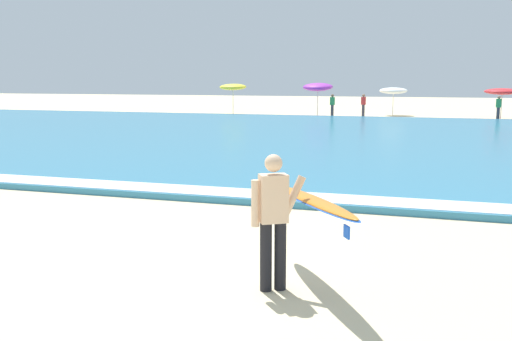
{
  "coord_description": "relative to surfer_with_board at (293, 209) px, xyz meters",
  "views": [
    {
      "loc": [
        4.65,
        -6.57,
        2.64
      ],
      "look_at": [
        1.79,
        2.63,
        1.1
      ],
      "focal_mm": 40.42,
      "sensor_mm": 36.0,
      "label": 1
    }
  ],
  "objects": [
    {
      "name": "beachgoer_near_row_right",
      "position": [
        -3.19,
        34.13,
        -0.19
      ],
      "size": [
        0.32,
        0.2,
        1.58
      ],
      "color": "#383842",
      "rests_on": "ground"
    },
    {
      "name": "sea",
      "position": [
        -3.01,
        18.4,
        -0.97
      ],
      "size": [
        120.0,
        28.0,
        0.14
      ],
      "primitive_type": "cube",
      "color": "teal",
      "rests_on": "ground"
    },
    {
      "name": "ground_plane",
      "position": [
        -3.01,
        -0.26,
        -1.04
      ],
      "size": [
        160.0,
        160.0,
        0.0
      ],
      "primitive_type": "plane",
      "color": "beige"
    },
    {
      "name": "beachgoer_near_row_left",
      "position": [
        -5.2,
        33.06,
        -0.19
      ],
      "size": [
        0.32,
        0.2,
        1.58
      ],
      "color": "#383842",
      "rests_on": "ground"
    },
    {
      "name": "surfer_with_board",
      "position": [
        0.0,
        0.0,
        0.0
      ],
      "size": [
        1.75,
        2.64,
        1.73
      ],
      "color": "black",
      "rests_on": "ground"
    },
    {
      "name": "beachgoer_near_row_mid",
      "position": [
        5.45,
        32.63,
        -0.19
      ],
      "size": [
        0.32,
        0.2,
        1.58
      ],
      "color": "#383842",
      "rests_on": "ground"
    },
    {
      "name": "beach_umbrella_2",
      "position": [
        -1.32,
        36.33,
        0.74
      ],
      "size": [
        2.01,
        2.02,
        2.03
      ],
      "color": "beige",
      "rests_on": "ground"
    },
    {
      "name": "surf_foam",
      "position": [
        -3.01,
        5.0,
        -0.89
      ],
      "size": [
        120.0,
        0.97,
        0.01
      ],
      "primitive_type": "cube",
      "color": "white",
      "rests_on": "sea"
    },
    {
      "name": "beach_umbrella_1",
      "position": [
        -6.48,
        34.29,
        1.01
      ],
      "size": [
        2.14,
        2.18,
        2.42
      ],
      "color": "beige",
      "rests_on": "ground"
    },
    {
      "name": "beach_umbrella_3",
      "position": [
        5.77,
        34.18,
        0.78
      ],
      "size": [
        2.25,
        2.26,
        2.04
      ],
      "color": "beige",
      "rests_on": "ground"
    },
    {
      "name": "beach_umbrella_0",
      "position": [
        -12.68,
        33.57,
        1.0
      ],
      "size": [
        1.98,
        2.0,
        2.31
      ],
      "color": "beige",
      "rests_on": "ground"
    }
  ]
}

